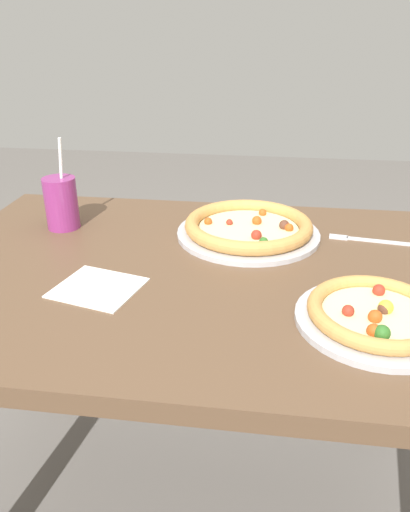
{
  "coord_description": "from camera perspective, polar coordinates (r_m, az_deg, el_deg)",
  "views": [
    {
      "loc": [
        0.14,
        -0.94,
        1.23
      ],
      "look_at": [
        0.01,
        -0.0,
        0.78
      ],
      "focal_mm": 34.46,
      "sensor_mm": 36.0,
      "label": 1
    }
  ],
  "objects": [
    {
      "name": "pizza_near",
      "position": [
        0.92,
        19.24,
        -6.48
      ],
      "size": [
        0.28,
        0.28,
        0.04
      ],
      "color": "#B7B7BC",
      "rests_on": "dining_table"
    },
    {
      "name": "fork",
      "position": [
        1.26,
        18.29,
        1.77
      ],
      "size": [
        0.2,
        0.05,
        0.0
      ],
      "color": "silver",
      "rests_on": "dining_table"
    },
    {
      "name": "dining_table",
      "position": [
        1.13,
        -0.68,
        -6.51
      ],
      "size": [
        1.22,
        0.85,
        0.75
      ],
      "color": "brown",
      "rests_on": "ground"
    },
    {
      "name": "pizza_far",
      "position": [
        1.22,
        5.07,
        3.27
      ],
      "size": [
        0.35,
        0.35,
        0.05
      ],
      "color": "#B7B7BC",
      "rests_on": "dining_table"
    },
    {
      "name": "drink_cup_colored",
      "position": [
        1.31,
        -16.33,
        5.95
      ],
      "size": [
        0.08,
        0.08,
        0.23
      ],
      "color": "#8C2D72",
      "rests_on": "dining_table"
    },
    {
      "name": "ground_plane",
      "position": [
        1.56,
        -0.54,
        -26.71
      ],
      "size": [
        8.0,
        8.0,
        0.0
      ],
      "primitive_type": "plane",
      "color": "#66605B"
    },
    {
      "name": "paper_napkin",
      "position": [
        1.01,
        -12.33,
        -3.61
      ],
      "size": [
        0.19,
        0.18,
        0.0
      ],
      "primitive_type": "cube",
      "rotation": [
        0.0,
        0.0,
        -0.25
      ],
      "color": "white",
      "rests_on": "dining_table"
    }
  ]
}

